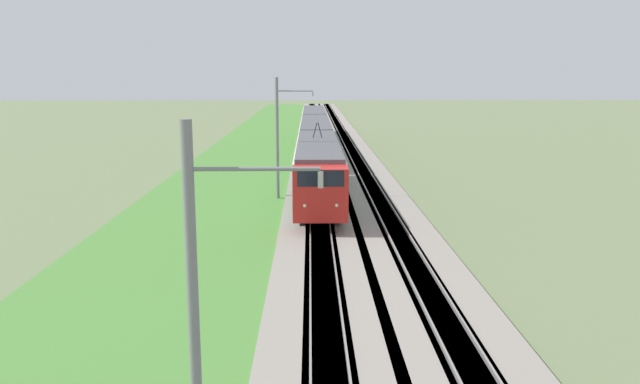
# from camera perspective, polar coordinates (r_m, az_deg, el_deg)

# --- Properties ---
(ballast_main) EXTENTS (240.00, 4.40, 0.30)m
(ballast_main) POSITION_cam_1_polar(r_m,az_deg,el_deg) (55.75, -0.37, 2.15)
(ballast_main) COLOR gray
(ballast_main) RESTS_ON ground
(ballast_adjacent) EXTENTS (240.00, 4.40, 0.30)m
(ballast_adjacent) POSITION_cam_1_polar(r_m,az_deg,el_deg) (55.93, 3.73, 2.16)
(ballast_adjacent) COLOR gray
(ballast_adjacent) RESTS_ON ground
(track_main) EXTENTS (240.00, 1.57, 0.45)m
(track_main) POSITION_cam_1_polar(r_m,az_deg,el_deg) (55.75, -0.37, 2.16)
(track_main) COLOR #4C4238
(track_main) RESTS_ON ground
(track_adjacent) EXTENTS (240.00, 1.57, 0.45)m
(track_adjacent) POSITION_cam_1_polar(r_m,az_deg,el_deg) (55.93, 3.73, 2.17)
(track_adjacent) COLOR #4C4238
(track_adjacent) RESTS_ON ground
(grass_verge) EXTENTS (240.00, 11.32, 0.12)m
(grass_verge) POSITION_cam_1_polar(r_m,az_deg,el_deg) (56.08, -7.00, 2.03)
(grass_verge) COLOR #4C8438
(grass_verge) RESTS_ON ground
(passenger_train) EXTENTS (59.44, 2.98, 5.11)m
(passenger_train) POSITION_cam_1_polar(r_m,az_deg,el_deg) (61.08, -0.42, 5.03)
(passenger_train) COLOR red
(passenger_train) RESTS_ON ground
(catenary_mast_near) EXTENTS (0.22, 2.56, 7.69)m
(catenary_mast_near) POSITION_cam_1_polar(r_m,az_deg,el_deg) (12.21, -11.18, -11.08)
(catenary_mast_near) COLOR slate
(catenary_mast_near) RESTS_ON ground
(catenary_mast_mid) EXTENTS (0.22, 2.56, 8.27)m
(catenary_mast_mid) POSITION_cam_1_polar(r_m,az_deg,el_deg) (42.14, -3.85, 4.99)
(catenary_mast_mid) COLOR slate
(catenary_mast_mid) RESTS_ON ground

